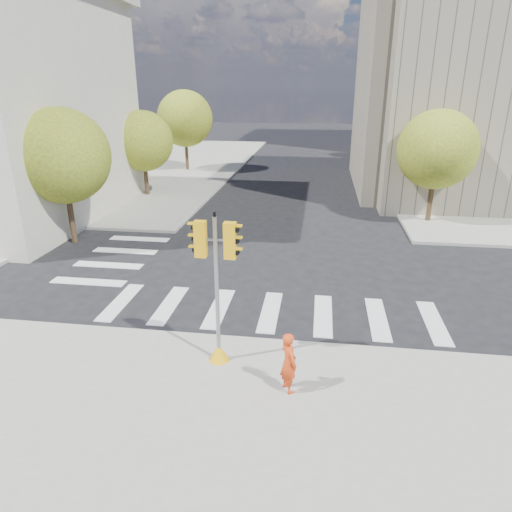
{
  "coord_description": "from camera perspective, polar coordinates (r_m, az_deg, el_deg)",
  "views": [
    {
      "loc": [
        1.37,
        -15.9,
        7.31
      ],
      "look_at": [
        -0.56,
        -2.21,
        2.1
      ],
      "focal_mm": 32.0,
      "sensor_mm": 36.0,
      "label": 1
    }
  ],
  "objects": [
    {
      "name": "tree_lw_far",
      "position": [
        41.72,
        -8.88,
        16.6
      ],
      "size": [
        4.8,
        4.8,
        6.95
      ],
      "color": "#382616",
      "rests_on": "ground"
    },
    {
      "name": "tree_re_mid",
      "position": [
        38.5,
        17.83,
        15.3
      ],
      "size": [
        4.6,
        4.6,
        6.66
      ],
      "color": "#382616",
      "rests_on": "ground"
    },
    {
      "name": "photographer",
      "position": [
        11.46,
        4.08,
        -13.12
      ],
      "size": [
        0.64,
        0.7,
        1.6
      ],
      "primitive_type": "imported",
      "rotation": [
        0.0,
        0.0,
        2.15
      ],
      "color": "#E14115",
      "rests_on": "sidewalk_near"
    },
    {
      "name": "tree_re_near",
      "position": [
        26.81,
        21.71,
        12.25
      ],
      "size": [
        4.2,
        4.2,
        6.16
      ],
      "color": "#382616",
      "rests_on": "ground"
    },
    {
      "name": "sidewalk_far_left",
      "position": [
        47.59,
        -19.11,
        10.79
      ],
      "size": [
        28.0,
        40.0,
        0.15
      ],
      "primitive_type": "cube",
      "color": "gray",
      "rests_on": "ground"
    },
    {
      "name": "lamp_far",
      "position": [
        44.48,
        17.31,
        16.24
      ],
      "size": [
        0.35,
        0.18,
        8.11
      ],
      "color": "black",
      "rests_on": "sidewalk_far_right"
    },
    {
      "name": "tree_lw_near",
      "position": [
        23.38,
        -23.05,
        11.41
      ],
      "size": [
        4.4,
        4.4,
        6.41
      ],
      "color": "#382616",
      "rests_on": "ground"
    },
    {
      "name": "ground",
      "position": [
        17.55,
        2.84,
        -4.0
      ],
      "size": [
        160.0,
        160.0,
        0.0
      ],
      "primitive_type": "plane",
      "color": "black",
      "rests_on": "ground"
    },
    {
      "name": "lamp_near",
      "position": [
        30.75,
        21.13,
        14.22
      ],
      "size": [
        0.35,
        0.18,
        8.11
      ],
      "color": "black",
      "rests_on": "sidewalk_far_right"
    },
    {
      "name": "traffic_signal",
      "position": [
        12.13,
        -4.86,
        -5.79
      ],
      "size": [
        1.07,
        0.56,
        4.22
      ],
      "rotation": [
        0.0,
        0.0,
        -0.03
      ],
      "color": "#ECA90C",
      "rests_on": "sidewalk_near"
    },
    {
      "name": "tree_re_far",
      "position": [
        50.39,
        15.63,
        16.0
      ],
      "size": [
        4.0,
        4.0,
        5.88
      ],
      "color": "#382616",
      "rests_on": "ground"
    },
    {
      "name": "tree_lw_mid",
      "position": [
        32.36,
        -13.94,
        13.77
      ],
      "size": [
        4.0,
        4.0,
        5.77
      ],
      "color": "#382616",
      "rests_on": "ground"
    }
  ]
}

